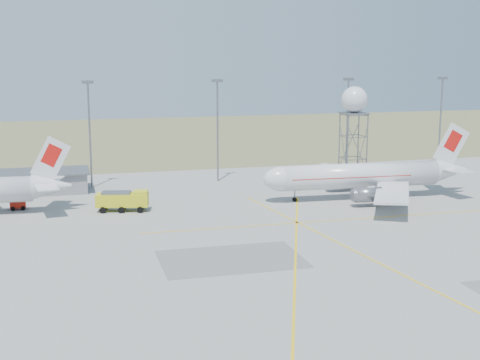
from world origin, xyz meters
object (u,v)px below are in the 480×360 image
object	(u,v)px
airliner_main	(363,176)
radar_tower	(354,128)
fire_truck	(124,201)
baggage_tug	(18,205)

from	to	relation	value
airliner_main	radar_tower	size ratio (longest dim) A/B	2.04
fire_truck	baggage_tug	size ratio (longest dim) A/B	3.45
airliner_main	fire_truck	size ratio (longest dim) A/B	4.38
fire_truck	baggage_tug	xyz separation A→B (m)	(-17.03, 5.65, -0.89)
radar_tower	fire_truck	distance (m)	50.80
fire_truck	radar_tower	bearing A→B (deg)	30.33
radar_tower	fire_truck	xyz separation A→B (m)	(-47.55, -15.44, -9.05)
radar_tower	fire_truck	size ratio (longest dim) A/B	2.15
baggage_tug	fire_truck	bearing A→B (deg)	-20.21
airliner_main	radar_tower	distance (m)	18.59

